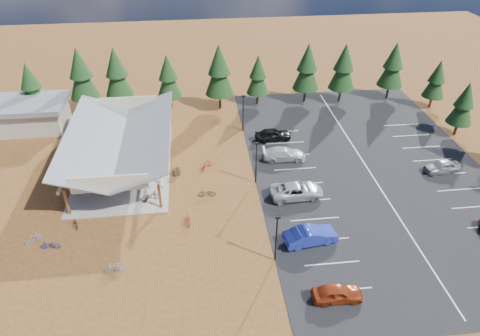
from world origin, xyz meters
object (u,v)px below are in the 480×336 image
bike_7 (158,133)px  car_2 (297,191)px  bike_9 (34,238)px  bike_16 (207,193)px  bike_2 (114,157)px  bike_15 (206,165)px  lamp_post_1 (256,160)px  bike_8 (76,223)px  trash_bin_0 (175,172)px  bike_10 (50,245)px  car_4 (273,134)px  bike_6 (134,157)px  car_3 (284,154)px  bike_13 (115,268)px  car_8 (442,167)px  bike_1 (112,164)px  car_1 (311,236)px  outbuilding (26,115)px  lamp_post_0 (276,236)px  bike_11 (189,219)px  bike_4 (150,196)px  trash_bin_1 (178,171)px  bike_0 (96,192)px  bike_pavilion (120,138)px  bike_5 (142,173)px  car_0 (337,293)px

bike_7 → car_2: size_ratio=0.27×
bike_9 → bike_16: size_ratio=0.90×
bike_2 → bike_15: (10.90, -3.00, 0.04)m
lamp_post_1 → bike_8: size_ratio=3.31×
trash_bin_0 → bike_8: 12.28m
car_2 → bike_10: bearing=99.3°
car_4 → bike_9: bearing=118.6°
bike_6 → car_3: size_ratio=0.35×
bike_16 → bike_13: bearing=-38.2°
bike_9 → bike_10: 1.98m
bike_16 → car_8: car_8 is taller
bike_1 → bike_8: bike_1 is taller
bike_13 → bike_6: bearing=173.8°
trash_bin_0 → car_1: (12.70, -12.52, 0.42)m
bike_6 → car_3: bearing=-109.2°
bike_7 → lamp_post_1: bearing=-116.4°
outbuilding → lamp_post_0: bearing=-44.0°
bike_8 → car_2: size_ratio=0.27×
bike_6 → bike_11: (6.33, -11.95, -0.04)m
lamp_post_1 → bike_11: (-7.59, -6.13, -2.44)m
bike_4 → bike_7: 13.70m
bike_9 → bike_2: bearing=-64.5°
bike_10 → car_1: 24.05m
bike_11 → bike_13: bearing=-144.3°
lamp_post_0 → bike_4: size_ratio=2.68×
trash_bin_1 → bike_0: bearing=-161.0°
lamp_post_1 → bike_13: size_ratio=3.05×
bike_pavilion → car_1: (18.69, -15.16, -2.95)m
bike_1 → bike_0: bearing=173.6°
outbuilding → car_2: outbuilding is taller
bike_7 → car_3: bearing=-96.4°
bike_16 → bike_11: bearing=-23.8°
trash_bin_1 → bike_11: bike_11 is taller
bike_0 → bike_10: bearing=178.9°
bike_5 → bike_6: 3.63m
bike_5 → car_0: size_ratio=0.39×
bike_7 → bike_2: bearing=156.3°
car_0 → car_1: car_1 is taller
bike_7 → car_4: 15.12m
lamp_post_0 → car_0: (4.19, -4.80, -2.23)m
bike_6 → bike_16: 11.48m
bike_1 → bike_6: 2.74m
bike_pavilion → bike_7: 8.22m
bike_0 → bike_8: (-1.22, -4.76, -0.15)m
bike_2 → bike_10: size_ratio=0.87×
bike_2 → bike_7: bearing=-58.6°
bike_pavilion → bike_5: bike_pavilion is taller
lamp_post_1 → car_8: bearing=-1.2°
bike_8 → bike_13: size_ratio=0.92×
bike_2 → bike_11: 15.13m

